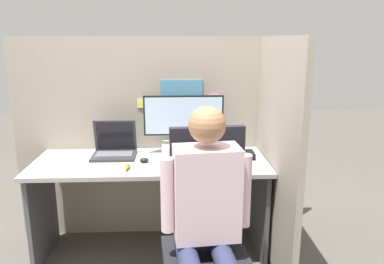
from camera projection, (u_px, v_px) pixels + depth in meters
cubicle_panel_back at (153, 139)px, 3.02m from camera, size 2.18×0.05×1.62m
cubicle_panel_right at (272, 153)px, 2.66m from camera, size 0.04×1.28×1.62m
desk at (151, 183)px, 2.74m from camera, size 1.68×0.65×0.74m
paper_box at (184, 149)px, 2.86m from camera, size 0.33×0.24×0.07m
monitor at (184, 119)px, 2.81m from camera, size 0.60×0.21×0.37m
laptop at (114, 149)px, 2.80m from camera, size 0.32×0.25×0.26m
mouse at (144, 160)px, 2.65m from camera, size 0.06×0.05×0.03m
stapler at (250, 155)px, 2.76m from camera, size 0.05×0.14×0.05m
carrot_toy at (127, 168)px, 2.49m from camera, size 0.04×0.12×0.04m
office_chair at (206, 228)px, 2.13m from camera, size 0.53×0.57×1.11m
person at (206, 211)px, 1.92m from camera, size 0.48×0.44×1.28m
coffee_mug at (234, 146)px, 2.89m from camera, size 0.08×0.08×0.09m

